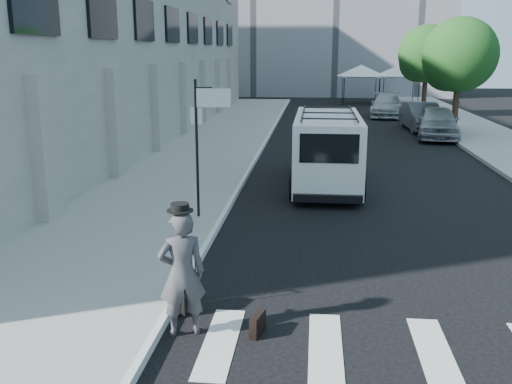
% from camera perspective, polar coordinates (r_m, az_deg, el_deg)
% --- Properties ---
extents(ground, '(120.00, 120.00, 0.00)m').
position_cam_1_polar(ground, '(11.63, 3.78, -7.93)').
color(ground, black).
rests_on(ground, ground).
extents(sidewalk_left, '(4.50, 48.00, 0.15)m').
position_cam_1_polar(sidewalk_left, '(27.51, -3.76, 5.03)').
color(sidewalk_left, gray).
rests_on(sidewalk_left, ground).
extents(sidewalk_right, '(4.00, 56.00, 0.15)m').
position_cam_1_polar(sidewalk_right, '(32.26, 21.55, 5.41)').
color(sidewalk_right, gray).
rests_on(sidewalk_right, ground).
extents(building_left, '(10.00, 44.00, 12.00)m').
position_cam_1_polar(building_left, '(31.18, -17.11, 16.44)').
color(building_left, gray).
rests_on(building_left, ground).
extents(sign_pole, '(1.03, 0.07, 3.50)m').
position_cam_1_polar(sign_pole, '(14.35, -5.07, 7.19)').
color(sign_pole, black).
rests_on(sign_pole, sidewalk_left).
extents(tree_near, '(3.80, 3.83, 6.03)m').
position_cam_1_polar(tree_near, '(31.75, 19.45, 12.55)').
color(tree_near, black).
rests_on(tree_near, ground).
extents(tree_far, '(3.80, 3.83, 6.03)m').
position_cam_1_polar(tree_far, '(40.57, 16.54, 12.90)').
color(tree_far, black).
rests_on(tree_far, ground).
extents(tent_left, '(4.00, 4.00, 3.20)m').
position_cam_1_polar(tent_left, '(48.95, 10.47, 11.84)').
color(tent_left, black).
rests_on(tent_left, ground).
extents(tent_right, '(4.00, 4.00, 3.20)m').
position_cam_1_polar(tent_right, '(49.78, 14.17, 11.68)').
color(tent_right, black).
rests_on(tent_right, ground).
extents(businessman, '(0.86, 0.72, 2.00)m').
position_cam_1_polar(businessman, '(8.90, -7.41, -8.12)').
color(businessman, '#3F3E41').
rests_on(businessman, ground).
extents(briefcase, '(0.23, 0.46, 0.34)m').
position_cam_1_polar(briefcase, '(9.15, 0.17, -13.07)').
color(briefcase, black).
rests_on(briefcase, ground).
extents(suitcase, '(0.40, 0.49, 1.17)m').
position_cam_1_polar(suitcase, '(9.90, -7.14, -10.11)').
color(suitcase, black).
rests_on(suitcase, ground).
extents(cargo_van, '(2.22, 6.21, 2.33)m').
position_cam_1_polar(cargo_van, '(18.76, 7.11, 4.27)').
color(cargo_van, silver).
rests_on(cargo_van, ground).
extents(parked_car_a, '(2.54, 5.07, 1.66)m').
position_cam_1_polar(parked_car_a, '(30.33, 17.66, 6.68)').
color(parked_car_a, gray).
rests_on(parked_car_a, ground).
extents(parked_car_b, '(1.95, 4.82, 1.56)m').
position_cam_1_polar(parked_car_b, '(33.08, 16.24, 7.24)').
color(parked_car_b, '#4F5256').
rests_on(parked_car_b, ground).
extents(parked_car_c, '(2.72, 5.40, 1.50)m').
position_cam_1_polar(parked_car_c, '(39.72, 12.97, 8.44)').
color(parked_car_c, '#A6A9AE').
rests_on(parked_car_c, ground).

